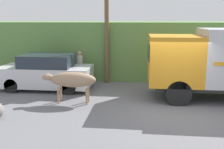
# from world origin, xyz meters

# --- Properties ---
(ground_plane) EXTENTS (60.00, 60.00, 0.00)m
(ground_plane) POSITION_xyz_m (0.00, 0.00, 0.00)
(ground_plane) COLOR slate
(hillside_embankment) EXTENTS (32.00, 6.11, 3.15)m
(hillside_embankment) POSITION_xyz_m (0.00, 7.19, 1.57)
(hillside_embankment) COLOR #608C47
(hillside_embankment) RESTS_ON ground_plane
(brown_cow) EXTENTS (2.20, 0.61, 1.26)m
(brown_cow) POSITION_xyz_m (-4.03, 0.35, 0.94)
(brown_cow) COLOR #9E7F60
(brown_cow) RESTS_ON ground_plane
(parked_suv) EXTENTS (4.35, 1.87, 1.68)m
(parked_suv) POSITION_xyz_m (-5.80, 2.29, 0.81)
(parked_suv) COLOR silver
(parked_suv) RESTS_ON ground_plane
(pedestrian_on_hill) EXTENTS (0.34, 0.34, 1.68)m
(pedestrian_on_hill) POSITION_xyz_m (-4.48, 3.75, 0.94)
(pedestrian_on_hill) COLOR #38332D
(pedestrian_on_hill) RESTS_ON ground_plane
(utility_pole) EXTENTS (0.90, 0.22, 6.64)m
(utility_pole) POSITION_xyz_m (-3.07, 3.87, 3.44)
(utility_pole) COLOR brown
(utility_pole) RESTS_ON ground_plane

